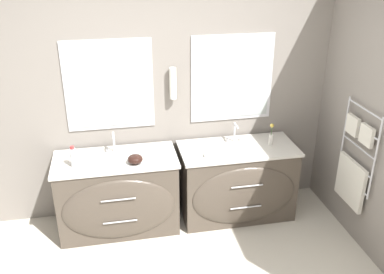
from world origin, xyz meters
TOP-DOWN VIEW (x-y plane):
  - wall_back at (0.00, 1.74)m, footprint 4.92×0.15m
  - wall_right at (1.69, 0.77)m, footprint 0.13×3.57m
  - vanity_left at (-0.60, 1.36)m, footprint 1.19×0.64m
  - vanity_right at (0.64, 1.36)m, footprint 1.19×0.64m
  - faucet_left at (-0.60, 1.53)m, footprint 0.17×0.13m
  - faucet_right at (0.64, 1.53)m, footprint 0.17×0.13m
  - toiletry_bottle at (-0.97, 1.30)m, footprint 0.06×0.06m
  - amenity_bowl at (-0.41, 1.26)m, footprint 0.14×0.14m
  - flower_vase at (0.98, 1.39)m, footprint 0.04×0.04m
  - soap_dish at (0.30, 1.27)m, footprint 0.10×0.07m

SIDE VIEW (x-z plane):
  - vanity_left at x=-0.60m, z-range 0.01..0.79m
  - vanity_right at x=0.64m, z-range 0.01..0.79m
  - soap_dish at x=0.30m, z-range 0.78..0.83m
  - amenity_bowl at x=-0.41m, z-range 0.79..0.87m
  - flower_vase at x=0.98m, z-range 0.76..1.00m
  - toiletry_bottle at x=-0.97m, z-range 0.78..0.99m
  - faucet_left at x=-0.60m, z-range 0.79..1.00m
  - faucet_right at x=0.64m, z-range 0.79..1.00m
  - wall_right at x=1.69m, z-range -0.01..2.59m
  - wall_back at x=0.00m, z-range 0.00..2.60m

